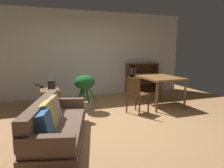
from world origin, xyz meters
name	(u,v)px	position (x,y,z in m)	size (l,w,h in m)	color
ground_plane	(117,122)	(0.00, 0.00, 0.00)	(8.16, 8.16, 0.00)	#A87A4C
back_wall_panel	(87,54)	(0.00, 2.70, 1.35)	(6.80, 0.10, 2.70)	silver
fabric_couch	(54,122)	(-1.29, -0.51, 0.33)	(1.24, 2.15, 0.72)	olive
media_console	(50,100)	(-1.26, 1.31, 0.28)	(0.43, 1.04, 0.57)	brown
open_laptop	(44,86)	(-1.36, 1.52, 0.60)	(0.43, 0.32, 0.09)	silver
desk_speaker	(52,85)	(-1.21, 1.11, 0.68)	(0.17, 0.17, 0.22)	#2D2823
potted_floor_plant	(85,86)	(-0.43, 1.08, 0.60)	(0.56, 0.57, 0.89)	#9E9389
dining_table	(160,80)	(1.56, 0.82, 0.70)	(0.92, 1.15, 0.79)	brown
dining_chair_near	(136,93)	(0.64, 0.39, 0.50)	(0.52, 0.54, 0.87)	#56351E
bookshelf	(139,78)	(1.83, 2.53, 0.50)	(1.14, 0.29, 1.03)	#56351E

